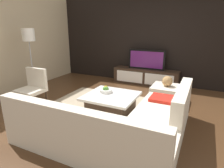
% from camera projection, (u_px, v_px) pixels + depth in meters
% --- Properties ---
extents(ground_plane, '(14.00, 14.00, 0.00)m').
position_uv_depth(ground_plane, '(113.00, 114.00, 4.16)').
color(ground_plane, '#4C301C').
extents(feature_wall_back, '(6.40, 0.12, 2.80)m').
position_uv_depth(feature_wall_back, '(150.00, 39.00, 6.08)').
color(feature_wall_back, black).
rests_on(feature_wall_back, ground).
extents(side_wall_left, '(0.12, 5.20, 2.80)m').
position_uv_depth(side_wall_left, '(10.00, 41.00, 5.25)').
color(side_wall_left, '#C6B28E').
rests_on(side_wall_left, ground).
extents(area_rug, '(3.07, 2.46, 0.01)m').
position_uv_depth(area_rug, '(109.00, 112.00, 4.20)').
color(area_rug, tan).
rests_on(area_rug, ground).
extents(media_console, '(2.04, 0.44, 0.50)m').
position_uv_depth(media_console, '(146.00, 77.00, 6.15)').
color(media_console, '#332319').
rests_on(media_console, ground).
extents(television, '(1.15, 0.06, 0.60)m').
position_uv_depth(television, '(146.00, 60.00, 5.99)').
color(television, black).
rests_on(television, media_console).
extents(sectional_couch, '(2.53, 2.31, 0.82)m').
position_uv_depth(sectional_couch, '(119.00, 126.00, 3.08)').
color(sectional_couch, beige).
rests_on(sectional_couch, ground).
extents(coffee_table, '(1.08, 1.02, 0.38)m').
position_uv_depth(coffee_table, '(111.00, 103.00, 4.23)').
color(coffee_table, '#332319').
rests_on(coffee_table, ground).
extents(accent_chair_near, '(0.57, 0.54, 0.87)m').
position_uv_depth(accent_chair_near, '(33.00, 85.00, 4.49)').
color(accent_chair_near, '#332319').
rests_on(accent_chair_near, ground).
extents(floor_lamp, '(0.32, 0.32, 1.75)m').
position_uv_depth(floor_lamp, '(29.00, 39.00, 4.99)').
color(floor_lamp, '#A5A5AA').
rests_on(floor_lamp, ground).
extents(ottoman, '(0.70, 0.70, 0.40)m').
position_uv_depth(ottoman, '(166.00, 94.00, 4.77)').
color(ottoman, beige).
rests_on(ottoman, ground).
extents(fruit_bowl, '(0.28, 0.28, 0.14)m').
position_uv_depth(fruit_bowl, '(106.00, 90.00, 4.32)').
color(fruit_bowl, silver).
rests_on(fruit_bowl, coffee_table).
extents(decorative_ball, '(0.25, 0.25, 0.25)m').
position_uv_depth(decorative_ball, '(167.00, 81.00, 4.67)').
color(decorative_ball, '#AD8451').
rests_on(decorative_ball, ottoman).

